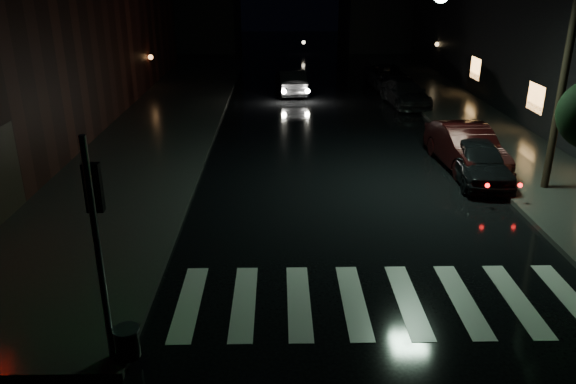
{
  "coord_description": "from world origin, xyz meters",
  "views": [
    {
      "loc": [
        0.78,
        -10.04,
        6.74
      ],
      "look_at": [
        1.01,
        3.0,
        1.6
      ],
      "focal_mm": 35.0,
      "sensor_mm": 36.0,
      "label": 1
    }
  ],
  "objects_px": {
    "parked_car_a": "(478,161)",
    "parked_car_d": "(388,77)",
    "parked_car_c": "(405,93)",
    "parked_car_b": "(466,147)",
    "oncoming_car": "(291,82)"
  },
  "relations": [
    {
      "from": "parked_car_c",
      "to": "oncoming_car",
      "type": "bearing_deg",
      "value": 146.83
    },
    {
      "from": "parked_car_a",
      "to": "parked_car_d",
      "type": "distance_m",
      "value": 16.68
    },
    {
      "from": "parked_car_a",
      "to": "parked_car_d",
      "type": "xyz_separation_m",
      "value": [
        0.0,
        16.68,
        -0.03
      ]
    },
    {
      "from": "parked_car_c",
      "to": "oncoming_car",
      "type": "xyz_separation_m",
      "value": [
        -6.09,
        3.09,
        0.05
      ]
    },
    {
      "from": "oncoming_car",
      "to": "parked_car_a",
      "type": "bearing_deg",
      "value": 107.37
    },
    {
      "from": "parked_car_b",
      "to": "oncoming_car",
      "type": "relative_size",
      "value": 1.11
    },
    {
      "from": "parked_car_b",
      "to": "parked_car_d",
      "type": "xyz_separation_m",
      "value": [
        0.0,
        15.32,
        -0.11
      ]
    },
    {
      "from": "parked_car_a",
      "to": "parked_car_d",
      "type": "bearing_deg",
      "value": 93.32
    },
    {
      "from": "parked_car_c",
      "to": "parked_car_d",
      "type": "xyz_separation_m",
      "value": [
        0.0,
        4.97,
        0.02
      ]
    },
    {
      "from": "parked_car_a",
      "to": "parked_car_c",
      "type": "xyz_separation_m",
      "value": [
        0.0,
        11.72,
        -0.05
      ]
    },
    {
      "from": "parked_car_a",
      "to": "oncoming_car",
      "type": "xyz_separation_m",
      "value": [
        -6.09,
        14.81,
        -0.0
      ]
    },
    {
      "from": "oncoming_car",
      "to": "parked_car_d",
      "type": "bearing_deg",
      "value": -167.86
    },
    {
      "from": "parked_car_b",
      "to": "parked_car_c",
      "type": "xyz_separation_m",
      "value": [
        0.0,
        10.35,
        -0.13
      ]
    },
    {
      "from": "parked_car_a",
      "to": "parked_car_d",
      "type": "height_order",
      "value": "parked_car_a"
    },
    {
      "from": "parked_car_b",
      "to": "parked_car_a",
      "type": "bearing_deg",
      "value": -93.62
    }
  ]
}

